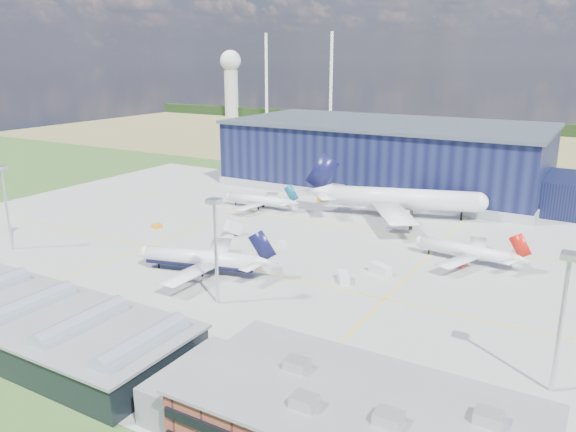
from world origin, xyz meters
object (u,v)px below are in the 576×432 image
(airliner_navy, at_px, (200,250))
(gse_tug_c, at_px, (322,199))
(ops_building, at_px, (357,430))
(airliner_regional, at_px, (258,195))
(gse_tug_a, at_px, (157,323))
(airstair, at_px, (233,231))
(light_mast_east, at_px, (564,301))
(gse_van_a, at_px, (380,269))
(light_mast_center, at_px, (215,234))
(hangar, at_px, (392,159))
(airliner_widebody, at_px, (403,188))
(gse_tug_b, at_px, (157,226))
(car_b, at_px, (239,361))
(airliner_red, at_px, (465,244))
(gse_van_b, at_px, (343,277))
(light_mast_west, at_px, (5,194))
(gse_cart_b, at_px, (282,244))

(airliner_navy, relative_size, gse_tug_c, 10.81)
(ops_building, distance_m, gse_tug_c, 137.34)
(ops_building, xyz_separation_m, gse_tug_c, (-66.01, 120.37, -4.07))
(ops_building, relative_size, airliner_regional, 1.60)
(gse_tug_a, xyz_separation_m, airstair, (-20.74, 54.29, 0.89))
(ops_building, bearing_deg, light_mast_east, 56.32)
(light_mast_east, relative_size, gse_tug_c, 6.92)
(gse_tug_a, bearing_deg, light_mast_east, 24.62)
(gse_van_a, distance_m, airstair, 48.45)
(gse_tug_a, bearing_deg, light_mast_center, 88.90)
(gse_tug_c, bearing_deg, light_mast_center, -52.34)
(hangar, bearing_deg, airliner_widebody, -65.60)
(gse_tug_b, bearing_deg, car_b, -23.86)
(airliner_red, height_order, airliner_widebody, airliner_widebody)
(gse_van_a, bearing_deg, gse_van_b, 172.75)
(gse_tug_b, relative_size, gse_tug_c, 0.88)
(ops_building, bearing_deg, car_b, 155.93)
(light_mast_west, distance_m, airliner_regional, 78.81)
(gse_tug_a, bearing_deg, gse_van_b, 73.45)
(light_mast_east, height_order, airliner_navy, light_mast_east)
(hangar, relative_size, light_mast_east, 6.30)
(light_mast_east, bearing_deg, hangar, 120.05)
(airliner_regional, distance_m, gse_van_b, 70.51)
(hangar, xyz_separation_m, airliner_widebody, (18.48, -40.76, -1.80))
(hangar, relative_size, airliner_navy, 4.03)
(gse_van_b, bearing_deg, airliner_widebody, 62.70)
(airliner_regional, bearing_deg, gse_van_a, 142.46)
(airstair, bearing_deg, airliner_widebody, 67.41)
(gse_cart_b, xyz_separation_m, car_b, (25.69, -57.57, -0.01))
(light_mast_center, xyz_separation_m, gse_van_b, (18.10, 24.22, -14.30))
(gse_van_b, relative_size, gse_tug_c, 1.48)
(airliner_red, relative_size, car_b, 7.74)
(light_mast_west, height_order, gse_van_b, light_mast_west)
(light_mast_west, distance_m, gse_tug_c, 103.84)
(gse_cart_b, bearing_deg, airstair, 108.55)
(light_mast_west, bearing_deg, hangar, 63.29)
(light_mast_west, relative_size, gse_tug_c, 6.92)
(gse_van_a, height_order, car_b, gse_van_a)
(gse_cart_b, bearing_deg, gse_tug_c, 33.77)
(car_b, bearing_deg, gse_van_b, -14.52)
(light_mast_east, relative_size, gse_tug_a, 6.15)
(hangar, distance_m, ops_building, 163.51)
(gse_tug_a, height_order, airstair, airstair)
(gse_tug_b, bearing_deg, gse_van_a, 12.98)
(gse_cart_b, height_order, car_b, gse_cart_b)
(airliner_widebody, bearing_deg, airstair, -146.43)
(gse_tug_c, relative_size, gse_cart_b, 1.11)
(airliner_regional, relative_size, gse_tug_b, 9.82)
(light_mast_center, xyz_separation_m, airliner_widebody, (11.30, 84.05, -5.62))
(ops_building, distance_m, airliner_navy, 72.83)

